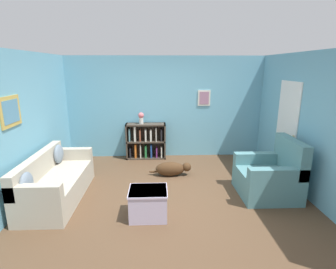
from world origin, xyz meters
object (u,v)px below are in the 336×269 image
Objects in this scene: recliner_chair at (270,176)px; dog at (172,169)px; bookshelf at (146,142)px; coffee_table at (148,202)px; couch at (55,182)px; vase at (141,117)px.

recliner_chair is 1.15× the size of dog.
bookshelf is 2.83m from coffee_table.
recliner_chair is at bearing -42.08° from bookshelf.
coffee_table is (1.69, -0.67, -0.07)m from couch.
recliner_chair is 2.02m from dog.
bookshelf is 1.38m from dog.
coffee_table is 1.68m from dog.
recliner_chair is (2.39, -2.16, -0.08)m from bookshelf.
vase is at bearing 121.41° from dog.
coffee_table is (-2.23, -0.66, -0.12)m from recliner_chair.
recliner_chair reaches higher than couch.
couch is at bearing -123.85° from vase.
bookshelf reaches higher than coffee_table.
dog is at bearing -62.71° from bookshelf.
recliner_chair is at bearing -28.41° from dog.
vase is (-0.72, 1.18, 0.92)m from dog.
dog is at bearing 151.59° from recliner_chair.
vase reaches higher than bookshelf.
bookshelf is 1.68× the size of coffee_table.
dog is 1.66m from vase.
bookshelf is 0.65m from vase.
couch is 1.79× the size of recliner_chair.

